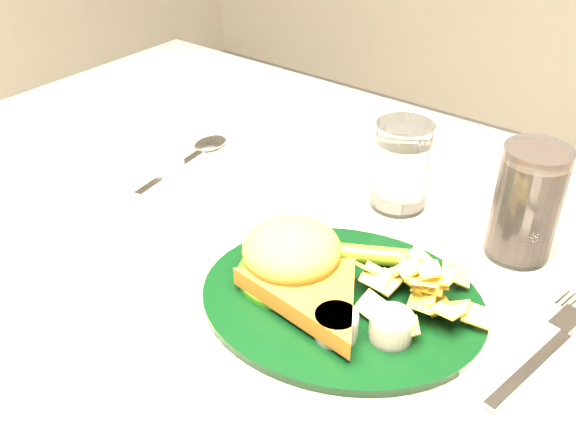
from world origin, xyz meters
name	(u,v)px	position (x,y,z in m)	size (l,w,h in m)	color
dinner_plate	(343,278)	(0.09, -0.05, 0.78)	(0.27, 0.22, 0.06)	black
water_glass	(401,166)	(0.04, 0.14, 0.80)	(0.06, 0.06, 0.10)	white
cola_glass	(527,203)	(0.18, 0.13, 0.81)	(0.07, 0.07, 0.12)	black
fork_napkin	(534,362)	(0.26, -0.02, 0.76)	(0.12, 0.16, 0.01)	white
spoon	(171,170)	(-0.22, 0.03, 0.76)	(0.05, 0.17, 0.01)	silver
ramekin	(164,142)	(-0.27, 0.06, 0.77)	(0.05, 0.05, 0.03)	white
wrapped_straw	(287,166)	(-0.11, 0.13, 0.75)	(0.20, 0.07, 0.01)	white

